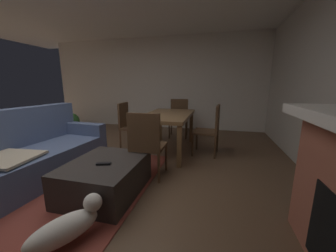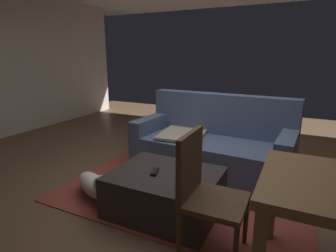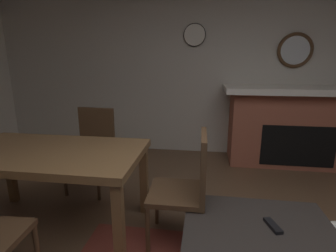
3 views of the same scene
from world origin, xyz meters
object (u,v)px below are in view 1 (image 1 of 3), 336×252
Objects in this scene: tv_remote at (104,164)px; dining_chair_east at (179,116)px; dining_chair_south at (211,127)px; potted_plant at (72,122)px; dining_table at (168,118)px; couch at (31,155)px; small_dog at (68,226)px; dining_chair_north at (129,123)px; dining_chair_west at (147,142)px; ottoman_coffee_table at (106,177)px.

dining_chair_east reaches higher than tv_remote.
dining_chair_south reaches higher than potted_plant.
dining_table is at bearing -27.10° from tv_remote.
couch is at bearing 123.45° from dining_chair_south.
small_dog is at bearing -139.97° from potted_plant.
dining_chair_north is 1.00× the size of dining_chair_west.
tv_remote is at bearing 152.28° from dining_chair_west.
dining_chair_east is (2.91, -0.29, 0.11)m from tv_remote.
dining_chair_west is 3.52m from potted_plant.
dining_table reaches higher than tv_remote.
ottoman_coffee_table is 2.04m from dining_chair_south.
dining_chair_east is (2.74, -1.53, 0.19)m from couch.
potted_plant is (-0.37, 2.90, -0.23)m from dining_chair_east.
ottoman_coffee_table is 1.64× the size of small_dog.
potted_plant is (0.81, 3.73, -0.23)m from dining_chair_south.
dining_chair_west is at bearing -35.05° from ottoman_coffee_table.
dining_chair_south and dining_chair_west have the same top height.
couch is 1.61m from dining_chair_west.
dining_chair_south is 1.74× the size of potted_plant.
dining_chair_west is 1.00× the size of dining_chair_east.
tv_remote is at bearing 174.30° from dining_chair_east.
dining_chair_north is (-0.01, 0.82, -0.13)m from dining_table.
dining_chair_east reaches higher than ottoman_coffee_table.
dining_chair_west is 1.56× the size of small_dog.
dining_table is at bearing 89.43° from dining_chair_south.
dining_chair_north is at bearing 35.23° from dining_chair_west.
dining_chair_south is at bearing -23.19° from small_dog.
dining_chair_east is 1.74× the size of potted_plant.
couch is at bearing -149.99° from potted_plant.
dining_chair_west is 1.31m from small_dog.
dining_chair_south is (1.73, -1.12, 0.11)m from tv_remote.
dining_chair_west reaches higher than ottoman_coffee_table.
dining_chair_east is 3.60m from small_dog.
potted_plant is at bearing 68.97° from dining_chair_north.
dining_chair_north is at bearing -0.66° from tv_remote.
dining_table is at bearing -44.52° from couch.
dining_chair_east is 2.93m from potted_plant.
ottoman_coffee_table is 3.55m from potted_plant.
dining_chair_north is 2.25m from potted_plant.
potted_plant is (2.37, 1.37, -0.04)m from couch.
ottoman_coffee_table is 0.77m from small_dog.
ottoman_coffee_table is 0.63× the size of dining_table.
dining_chair_south is 3.82m from potted_plant.
potted_plant is (0.80, 2.09, -0.23)m from dining_chair_north.
dining_chair_south is 1.00× the size of dining_chair_east.
dining_chair_east reaches higher than small_dog.
dining_chair_west is at bearing -179.74° from dining_chair_east.
ottoman_coffee_table is 2.86m from dining_chair_east.
dining_chair_north reaches higher than potted_plant.
tv_remote reaches higher than small_dog.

